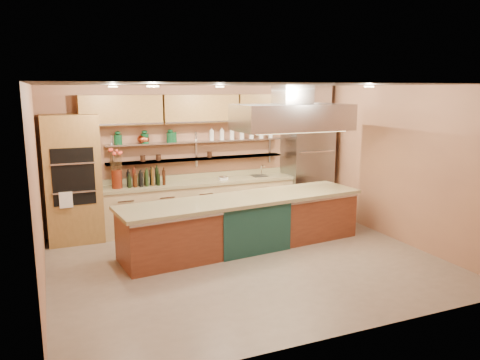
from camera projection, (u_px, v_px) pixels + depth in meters
name	position (u px, v px, depth m)	size (l,w,h in m)	color
floor	(247.00, 263.00, 7.52)	(6.00, 5.00, 0.02)	gray
ceiling	(248.00, 84.00, 6.97)	(6.00, 5.00, 0.02)	black
wall_back	(198.00, 155.00, 9.51)	(6.00, 0.04, 2.80)	#A6704E
wall_front	(341.00, 217.00, 4.98)	(6.00, 0.04, 2.80)	#A6704E
wall_left	(37.00, 193.00, 6.11)	(0.04, 5.00, 2.80)	#A6704E
wall_right	(400.00, 165.00, 8.38)	(0.04, 5.00, 2.80)	#A6704E
oven_stack	(73.00, 179.00, 8.34)	(0.95, 0.64, 2.30)	olive
refrigerator	(307.00, 168.00, 10.14)	(0.95, 0.72, 2.10)	gray
back_counter	(201.00, 204.00, 9.40)	(3.84, 0.64, 0.93)	tan
wall_shelf_lower	(198.00, 159.00, 9.38)	(3.60, 0.26, 0.03)	#B7B9BF
wall_shelf_upper	(198.00, 142.00, 9.31)	(3.60, 0.26, 0.03)	#B7B9BF
upper_cabinets	(200.00, 109.00, 9.16)	(4.60, 0.36, 0.55)	olive
range_hood	(292.00, 117.00, 8.13)	(2.00, 1.00, 0.45)	#B7B9BF
ceiling_downlights	(242.00, 87.00, 7.16)	(4.00, 2.80, 0.02)	#FFE5A5
island	(244.00, 222.00, 8.14)	(4.28, 0.93, 0.89)	brown
flower_vase	(117.00, 179.00, 8.61)	(0.19, 0.19, 0.34)	#5A1C0D
oil_bottle_cluster	(146.00, 179.00, 8.83)	(0.77, 0.22, 0.25)	black
kitchen_scale	(223.00, 177.00, 9.43)	(0.17, 0.13, 0.09)	silver
bar_faucet	(261.00, 170.00, 9.84)	(0.03, 0.03, 0.22)	white
copper_kettle	(142.00, 139.00, 8.88)	(0.20, 0.20, 0.16)	#CD502F
green_canister	(173.00, 137.00, 9.10)	(0.16, 0.16, 0.19)	#0D3F20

